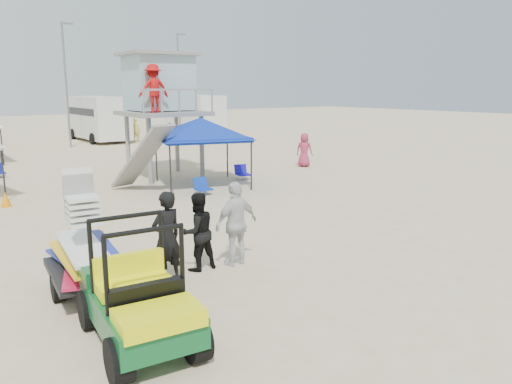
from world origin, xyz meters
TOP-DOWN VIEW (x-y plane):
  - ground at (0.00, 0.00)m, footprint 140.00×140.00m
  - utility_cart at (-4.10, -0.16)m, footprint 1.54×2.66m
  - surf_trailer at (-4.10, 2.18)m, footprint 1.58×2.59m
  - man_left at (-2.58, 1.88)m, footprint 0.76×0.58m
  - man_mid at (-1.73, 2.13)m, footprint 0.83×0.65m
  - man_right at (-0.88, 1.88)m, footprint 1.14×0.55m
  - lifeguard_tower at (2.78, 13.03)m, footprint 3.36×3.36m
  - canopy_blue at (3.22, 10.31)m, footprint 4.07×4.07m
  - cone_near at (-3.09, 6.45)m, footprint 0.34×0.34m
  - cone_far at (-3.91, 11.04)m, footprint 0.34×0.34m
  - beach_chair_b at (2.33, 8.80)m, footprint 0.56×0.60m
  - beach_chair_c at (5.34, 10.51)m, footprint 0.64×0.70m
  - rv_mid_right at (6.00, 29.99)m, footprint 2.64×7.00m
  - rv_far_right at (15.00, 31.49)m, footprint 2.64×6.60m
  - light_pole_left at (3.00, 27.00)m, footprint 0.14×0.14m
  - light_pole_right at (12.00, 28.50)m, footprint 0.14×0.14m
  - distant_beachgoers at (0.53, 18.85)m, footprint 15.75×17.03m

SIDE VIEW (x-z plane):
  - ground at x=0.00m, z-range 0.00..0.00m
  - cone_near at x=-3.09m, z-range 0.00..0.50m
  - cone_far at x=-3.91m, z-range 0.00..0.50m
  - beach_chair_b at x=2.33m, z-range -0.01..0.63m
  - beach_chair_c at x=5.34m, z-range -0.01..0.63m
  - man_mid at x=-1.73m, z-range 0.00..1.70m
  - distant_beachgoers at x=0.53m, z-range -0.02..1.76m
  - surf_trailer at x=-4.10m, z-range -0.20..1.95m
  - utility_cart at x=-4.10m, z-range -0.07..1.86m
  - man_left at x=-2.58m, z-range 0.00..1.89m
  - man_right at x=-0.88m, z-range 0.00..1.89m
  - rv_far_right at x=15.00m, z-range 0.17..3.42m
  - rv_mid_right at x=6.00m, z-range 0.17..3.42m
  - canopy_blue at x=3.22m, z-range 1.02..4.16m
  - lifeguard_tower at x=2.78m, z-range 1.28..6.51m
  - light_pole_left at x=3.00m, z-range 0.00..8.00m
  - light_pole_right at x=12.00m, z-range 0.00..8.00m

